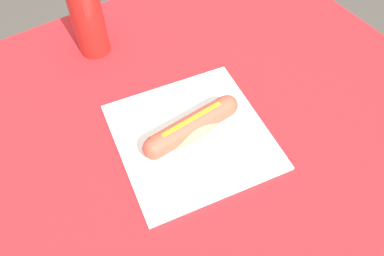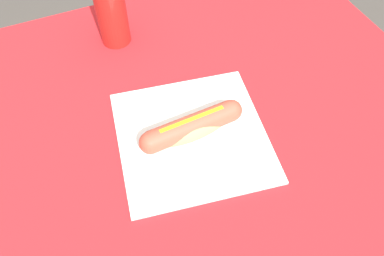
{
  "view_description": "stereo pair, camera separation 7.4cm",
  "coord_description": "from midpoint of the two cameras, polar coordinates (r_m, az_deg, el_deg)",
  "views": [
    {
      "loc": [
        0.2,
        0.36,
        1.38
      ],
      "look_at": [
        -0.05,
        -0.01,
        0.79
      ],
      "focal_mm": 35.98,
      "sensor_mm": 36.0,
      "label": 1
    },
    {
      "loc": [
        0.13,
        0.4,
        1.38
      ],
      "look_at": [
        -0.05,
        -0.01,
        0.79
      ],
      "focal_mm": 35.98,
      "sensor_mm": 36.0,
      "label": 2
    }
  ],
  "objects": [
    {
      "name": "dining_table",
      "position": [
        0.85,
        -4.92,
        -7.75
      ],
      "size": [
        1.22,
        1.01,
        0.76
      ],
      "color": "brown",
      "rests_on": "ground"
    },
    {
      "name": "paper_wrapper",
      "position": [
        0.76,
        -2.77,
        -1.4
      ],
      "size": [
        0.33,
        0.33,
        0.01
      ],
      "primitive_type": "cube",
      "rotation": [
        0.0,
        0.0,
        -0.16
      ],
      "color": "white",
      "rests_on": "dining_table"
    },
    {
      "name": "hot_dog",
      "position": [
        0.74,
        -2.87,
        -0.0
      ],
      "size": [
        0.22,
        0.06,
        0.05
      ],
      "color": "tan",
      "rests_on": "paper_wrapper"
    },
    {
      "name": "soda_bottle",
      "position": [
        0.91,
        -17.79,
        15.93
      ],
      "size": [
        0.07,
        0.07,
        0.25
      ],
      "color": "maroon",
      "rests_on": "dining_table"
    }
  ]
}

